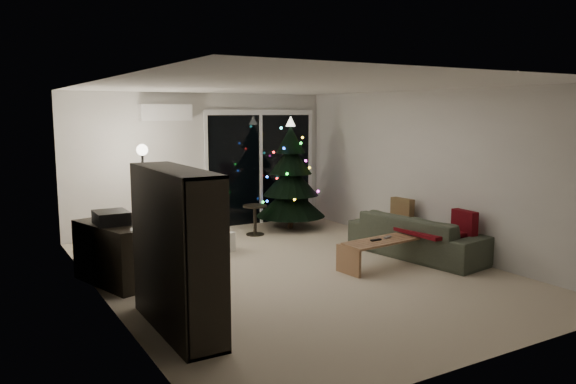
{
  "coord_description": "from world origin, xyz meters",
  "views": [
    {
      "loc": [
        -3.84,
        -6.39,
        2.17
      ],
      "look_at": [
        0.1,
        0.3,
        1.05
      ],
      "focal_mm": 35.0,
      "sensor_mm": 36.0,
      "label": 1
    }
  ],
  "objects_px": {
    "bookshelf": "(157,253)",
    "christmas_tree": "(291,173)",
    "sofa": "(418,236)",
    "coffee_table": "(384,254)",
    "armchair": "(143,235)",
    "media_cabinet": "(113,254)"
  },
  "relations": [
    {
      "from": "bookshelf",
      "to": "christmas_tree",
      "type": "relative_size",
      "value": 0.78
    },
    {
      "from": "bookshelf",
      "to": "sofa",
      "type": "distance_m",
      "value": 4.42
    },
    {
      "from": "bookshelf",
      "to": "coffee_table",
      "type": "height_order",
      "value": "bookshelf"
    },
    {
      "from": "armchair",
      "to": "christmas_tree",
      "type": "distance_m",
      "value": 3.22
    },
    {
      "from": "media_cabinet",
      "to": "sofa",
      "type": "relative_size",
      "value": 0.57
    },
    {
      "from": "coffee_table",
      "to": "bookshelf",
      "type": "bearing_deg",
      "value": -175.13
    },
    {
      "from": "media_cabinet",
      "to": "sofa",
      "type": "distance_m",
      "value": 4.4
    },
    {
      "from": "armchair",
      "to": "coffee_table",
      "type": "relative_size",
      "value": 0.64
    },
    {
      "from": "armchair",
      "to": "sofa",
      "type": "bearing_deg",
      "value": 161.14
    },
    {
      "from": "armchair",
      "to": "coffee_table",
      "type": "xyz_separation_m",
      "value": [
        2.77,
        -2.12,
        -0.17
      ]
    },
    {
      "from": "coffee_table",
      "to": "sofa",
      "type": "bearing_deg",
      "value": 9.86
    },
    {
      "from": "sofa",
      "to": "christmas_tree",
      "type": "height_order",
      "value": "christmas_tree"
    },
    {
      "from": "bookshelf",
      "to": "sofa",
      "type": "xyz_separation_m",
      "value": [
        4.3,
        0.92,
        -0.5
      ]
    },
    {
      "from": "bookshelf",
      "to": "coffee_table",
      "type": "relative_size",
      "value": 1.26
    },
    {
      "from": "bookshelf",
      "to": "sofa",
      "type": "height_order",
      "value": "bookshelf"
    },
    {
      "from": "sofa",
      "to": "coffee_table",
      "type": "bearing_deg",
      "value": 97.2
    },
    {
      "from": "bookshelf",
      "to": "media_cabinet",
      "type": "bearing_deg",
      "value": 80.88
    },
    {
      "from": "media_cabinet",
      "to": "christmas_tree",
      "type": "xyz_separation_m",
      "value": [
        3.68,
        1.8,
        0.65
      ]
    },
    {
      "from": "bookshelf",
      "to": "media_cabinet",
      "type": "xyz_separation_m",
      "value": [
        0.0,
        1.85,
        -0.43
      ]
    },
    {
      "from": "christmas_tree",
      "to": "bookshelf",
      "type": "bearing_deg",
      "value": -135.25
    },
    {
      "from": "armchair",
      "to": "coffee_table",
      "type": "bearing_deg",
      "value": 150.84
    },
    {
      "from": "media_cabinet",
      "to": "armchair",
      "type": "bearing_deg",
      "value": 39.25
    }
  ]
}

